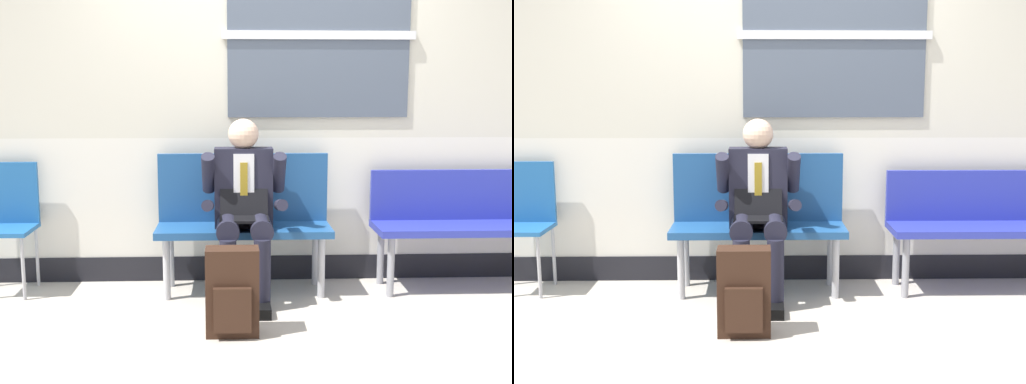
# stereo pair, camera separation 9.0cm
# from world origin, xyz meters

# --- Properties ---
(ground_plane) EXTENTS (18.00, 18.00, 0.00)m
(ground_plane) POSITION_xyz_m (0.00, 0.00, 0.00)
(ground_plane) COLOR #B2A899
(station_wall) EXTENTS (6.62, 0.17, 2.85)m
(station_wall) POSITION_xyz_m (0.01, 0.71, 1.42)
(station_wall) COLOR beige
(station_wall) RESTS_ON ground
(bench_with_person) EXTENTS (1.22, 0.42, 0.97)m
(bench_with_person) POSITION_xyz_m (-0.16, 0.44, 0.55)
(bench_with_person) COLOR navy
(bench_with_person) RESTS_ON ground
(bench_empty) EXTENTS (1.33, 0.42, 0.84)m
(bench_empty) POSITION_xyz_m (1.44, 0.43, 0.51)
(bench_empty) COLOR #28339E
(bench_empty) RESTS_ON ground
(person_seated) EXTENTS (0.57, 0.70, 1.22)m
(person_seated) POSITION_xyz_m (-0.16, 0.24, 0.65)
(person_seated) COLOR #1E1E2D
(person_seated) RESTS_ON ground
(backpack) EXTENTS (0.31, 0.20, 0.52)m
(backpack) POSITION_xyz_m (-0.24, -0.44, 0.25)
(backpack) COLOR #331E14
(backpack) RESTS_ON ground
(folding_chair) EXTENTS (0.38, 0.38, 0.91)m
(folding_chair) POSITION_xyz_m (-1.82, 0.48, 0.55)
(folding_chair) COLOR #1E5999
(folding_chair) RESTS_ON ground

